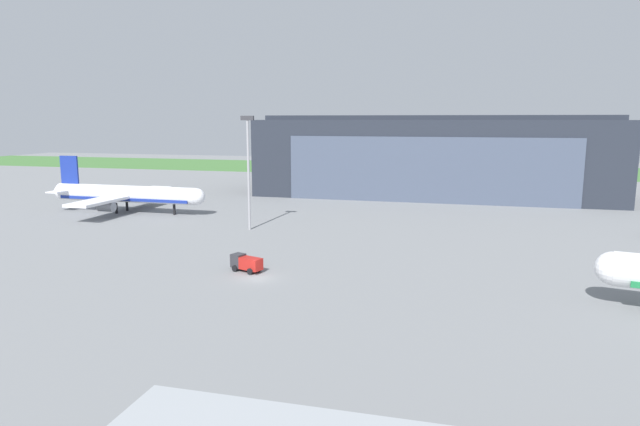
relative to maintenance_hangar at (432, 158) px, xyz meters
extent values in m
plane|color=slate|center=(-16.66, -84.26, -10.08)|extent=(440.00, 440.00, 0.00)
cube|color=#427337|center=(-16.66, 77.33, -10.04)|extent=(440.00, 56.00, 0.08)
cube|color=#232833|center=(0.00, 0.09, -0.14)|extent=(90.60, 28.27, 19.88)
cube|color=#424C60|center=(0.00, -14.19, -2.12)|extent=(68.86, 0.30, 15.90)
cube|color=#232833|center=(0.00, 0.09, 10.40)|extent=(90.60, 6.78, 1.20)
cylinder|color=white|center=(-62.35, -44.40, -5.98)|extent=(33.88, 4.07, 3.62)
sphere|color=white|center=(-45.44, -44.62, -5.98)|extent=(3.48, 3.48, 3.48)
sphere|color=white|center=(-79.27, -44.17, -5.98)|extent=(2.83, 2.83, 2.83)
cube|color=navy|center=(-62.35, -44.40, -6.98)|extent=(31.17, 4.07, 0.63)
cube|color=navy|center=(-76.56, -44.21, -1.09)|extent=(4.40, 0.46, 6.16)
cube|color=white|center=(-77.28, -46.93, -5.62)|extent=(3.11, 5.11, 0.28)
cube|color=white|center=(-77.20, -41.46, -5.62)|extent=(3.11, 5.11, 0.28)
cube|color=white|center=(-63.14, -52.68, -6.43)|extent=(5.61, 14.67, 0.56)
cube|color=white|center=(-62.92, -36.09, -6.43)|extent=(5.61, 14.67, 0.56)
cylinder|color=gray|center=(-62.33, -51.52, -7.73)|extent=(3.47, 2.04, 1.99)
cylinder|color=gray|center=(-62.14, -37.27, -7.73)|extent=(3.47, 2.04, 1.99)
cylinder|color=black|center=(-50.85, -44.55, -8.93)|extent=(0.56, 0.56, 2.29)
cylinder|color=black|center=(-63.73, -46.28, -8.93)|extent=(0.56, 0.56, 2.29)
cylinder|color=black|center=(-63.68, -42.48, -8.93)|extent=(0.56, 0.56, 2.29)
sphere|color=white|center=(24.29, -84.16, -5.94)|extent=(3.65, 3.65, 3.65)
cube|color=#2D2D33|center=(-20.58, -81.30, -8.76)|extent=(1.97, 2.02, 1.79)
cube|color=#AD1E19|center=(-18.47, -82.05, -8.87)|extent=(3.32, 2.50, 1.56)
cylinder|color=black|center=(-20.16, -80.50, -9.65)|extent=(0.89, 0.53, 0.85)
cylinder|color=black|center=(-20.75, -82.18, -9.65)|extent=(0.89, 0.53, 0.85)
cylinder|color=black|center=(-17.62, -81.40, -9.65)|extent=(0.89, 0.53, 0.85)
cylinder|color=black|center=(-18.22, -83.08, -9.65)|extent=(0.89, 0.53, 0.85)
cylinder|color=#99999E|center=(-29.43, -55.25, -0.15)|extent=(0.44, 0.44, 19.86)
cube|color=#333338|center=(-29.43, -55.25, 10.18)|extent=(2.40, 0.50, 0.80)
camera|label=1|loc=(8.19, -147.67, 9.97)|focal=30.77mm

